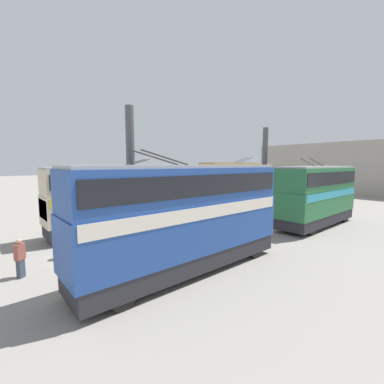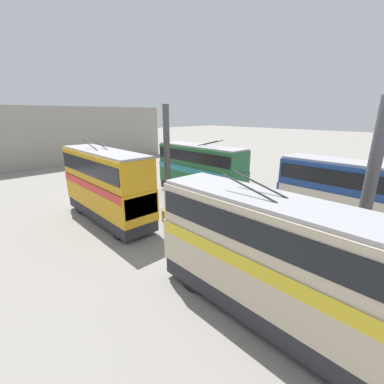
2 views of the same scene
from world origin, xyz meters
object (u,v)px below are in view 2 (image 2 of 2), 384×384
Objects in this scene: bus_right_near at (280,257)px; bus_right_far at (106,182)px; bus_left_near at (375,203)px; bus_left_far at (200,168)px; oil_drum at (165,215)px.

bus_right_far reaches higher than bus_right_near.
bus_right_near is 1.11× the size of bus_right_far.
bus_left_near reaches higher than bus_left_far.
bus_left_near is at bearing -151.91° from oil_drum.
bus_right_far is at bearing 0.00° from bus_right_near.
bus_left_far is (13.83, 0.00, -0.08)m from bus_left_near.
bus_right_near is (-12.93, 9.01, -0.01)m from bus_left_far.
oil_drum is (10.50, -2.93, -2.34)m from bus_right_near.
bus_right_far is (14.46, 9.01, 0.10)m from bus_left_near.
bus_left_far is 9.04m from bus_right_far.
oil_drum is (-3.07, -2.93, -2.53)m from bus_right_far.
bus_left_near is 17.04m from bus_right_far.
bus_right_near is 13.57m from bus_right_far.
bus_left_near is 13.83m from bus_left_far.
oil_drum is (-2.44, 6.08, -2.35)m from bus_left_far.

